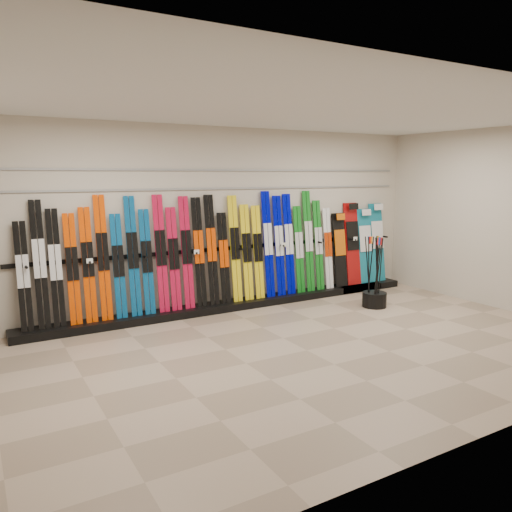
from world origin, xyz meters
TOP-DOWN VIEW (x-y plane):
  - floor at (0.00, 0.00)m, footprint 8.00×8.00m
  - back_wall at (0.00, 2.50)m, footprint 8.00×0.00m
  - right_wall at (4.00, 0.00)m, footprint 0.00×5.00m
  - ceiling at (0.00, 0.00)m, footprint 8.00×8.00m
  - ski_rack_base at (0.22, 2.28)m, footprint 8.00×0.40m
  - skis at (-0.45, 2.33)m, footprint 5.36×0.24m
  - snowboards at (2.96, 2.35)m, footprint 1.26×0.24m
  - pole_bin at (2.25, 1.16)m, footprint 0.41×0.41m
  - ski_poles at (2.24, 1.17)m, footprint 0.28×0.34m
  - slatwall_rail_0 at (0.00, 2.48)m, footprint 7.60×0.02m
  - slatwall_rail_1 at (0.00, 2.48)m, footprint 7.60×0.02m

SIDE VIEW (x-z plane):
  - floor at x=0.00m, z-range 0.00..0.00m
  - ski_rack_base at x=0.22m, z-range 0.00..0.12m
  - pole_bin at x=2.25m, z-range 0.00..0.25m
  - ski_poles at x=2.24m, z-range 0.02..1.20m
  - snowboards at x=2.96m, z-range 0.08..1.65m
  - skis at x=-0.45m, z-range 0.05..1.87m
  - back_wall at x=0.00m, z-range -2.50..5.50m
  - right_wall at x=4.00m, z-range -1.00..4.00m
  - slatwall_rail_0 at x=0.00m, z-range 1.98..2.02m
  - slatwall_rail_1 at x=0.00m, z-range 2.28..2.31m
  - ceiling at x=0.00m, z-range 3.00..3.00m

